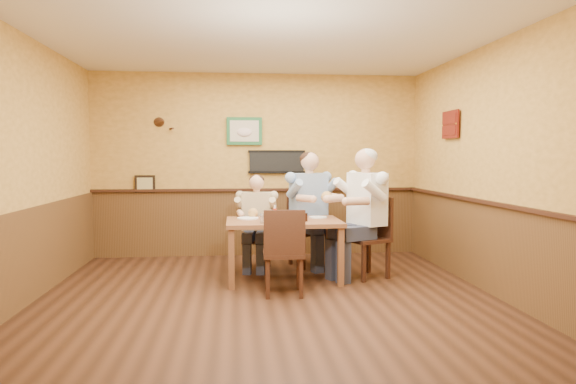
{
  "coord_description": "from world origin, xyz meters",
  "views": [
    {
      "loc": [
        -0.35,
        -5.44,
        1.54
      ],
      "look_at": [
        0.29,
        0.77,
        1.1
      ],
      "focal_mm": 32.0,
      "sensor_mm": 36.0,
      "label": 1
    }
  ],
  "objects_px": {
    "chair_near_side": "(284,251)",
    "diner_tan_shirt": "(257,227)",
    "chair_back_right": "(309,230)",
    "diner_white_elder": "(367,220)",
    "cola_tumbler": "(304,217)",
    "dining_table": "(284,227)",
    "chair_back_left": "(257,239)",
    "water_glass_mid": "(290,219)",
    "water_glass_left": "(263,218)",
    "salt_shaker": "(267,217)",
    "chair_right_end": "(366,237)",
    "pepper_shaker": "(280,217)",
    "diner_blue_polo": "(309,215)",
    "hot_sauce_bottle": "(275,214)"
  },
  "relations": [
    {
      "from": "dining_table",
      "to": "diner_white_elder",
      "type": "height_order",
      "value": "diner_white_elder"
    },
    {
      "from": "chair_back_left",
      "to": "salt_shaker",
      "type": "bearing_deg",
      "value": -72.04
    },
    {
      "from": "chair_near_side",
      "to": "cola_tumbler",
      "type": "bearing_deg",
      "value": -118.29
    },
    {
      "from": "chair_near_side",
      "to": "salt_shaker",
      "type": "xyz_separation_m",
      "value": [
        -0.14,
        0.68,
        0.31
      ]
    },
    {
      "from": "water_glass_mid",
      "to": "pepper_shaker",
      "type": "distance_m",
      "value": 0.27
    },
    {
      "from": "chair_right_end",
      "to": "diner_blue_polo",
      "type": "bearing_deg",
      "value": -164.26
    },
    {
      "from": "diner_tan_shirt",
      "to": "water_glass_left",
      "type": "xyz_separation_m",
      "value": [
        0.03,
        -0.93,
        0.23
      ]
    },
    {
      "from": "chair_back_left",
      "to": "water_glass_mid",
      "type": "xyz_separation_m",
      "value": [
        0.34,
        -0.99,
        0.4
      ]
    },
    {
      "from": "water_glass_left",
      "to": "hot_sauce_bottle",
      "type": "bearing_deg",
      "value": 49.36
    },
    {
      "from": "dining_table",
      "to": "chair_near_side",
      "type": "xyz_separation_m",
      "value": [
        -0.06,
        -0.66,
        -0.18
      ]
    },
    {
      "from": "chair_right_end",
      "to": "cola_tumbler",
      "type": "relative_size",
      "value": 10.07
    },
    {
      "from": "diner_white_elder",
      "to": "water_glass_left",
      "type": "height_order",
      "value": "diner_white_elder"
    },
    {
      "from": "chair_back_right",
      "to": "water_glass_mid",
      "type": "height_order",
      "value": "chair_back_right"
    },
    {
      "from": "water_glass_mid",
      "to": "chair_back_left",
      "type": "bearing_deg",
      "value": 109.04
    },
    {
      "from": "chair_back_right",
      "to": "chair_near_side",
      "type": "distance_m",
      "value": 1.54
    },
    {
      "from": "chair_near_side",
      "to": "diner_tan_shirt",
      "type": "height_order",
      "value": "diner_tan_shirt"
    },
    {
      "from": "diner_white_elder",
      "to": "water_glass_mid",
      "type": "bearing_deg",
      "value": -94.87
    },
    {
      "from": "chair_back_right",
      "to": "water_glass_left",
      "type": "relative_size",
      "value": 9.05
    },
    {
      "from": "diner_blue_polo",
      "to": "salt_shaker",
      "type": "bearing_deg",
      "value": -150.45
    },
    {
      "from": "chair_back_left",
      "to": "salt_shaker",
      "type": "height_order",
      "value": "salt_shaker"
    },
    {
      "from": "chair_back_left",
      "to": "diner_blue_polo",
      "type": "distance_m",
      "value": 0.8
    },
    {
      "from": "hot_sauce_bottle",
      "to": "dining_table",
      "type": "bearing_deg",
      "value": 33.27
    },
    {
      "from": "water_glass_left",
      "to": "water_glass_mid",
      "type": "height_order",
      "value": "same"
    },
    {
      "from": "diner_tan_shirt",
      "to": "cola_tumbler",
      "type": "relative_size",
      "value": 11.36
    },
    {
      "from": "chair_right_end",
      "to": "water_glass_left",
      "type": "bearing_deg",
      "value": -101.52
    },
    {
      "from": "chair_right_end",
      "to": "dining_table",
      "type": "bearing_deg",
      "value": -111.88
    },
    {
      "from": "chair_back_left",
      "to": "chair_right_end",
      "type": "xyz_separation_m",
      "value": [
        1.36,
        -0.64,
        0.11
      ]
    },
    {
      "from": "diner_tan_shirt",
      "to": "dining_table",
      "type": "bearing_deg",
      "value": -56.49
    },
    {
      "from": "chair_near_side",
      "to": "chair_back_left",
      "type": "bearing_deg",
      "value": -77.81
    },
    {
      "from": "chair_back_right",
      "to": "pepper_shaker",
      "type": "height_order",
      "value": "chair_back_right"
    },
    {
      "from": "diner_white_elder",
      "to": "chair_back_left",
      "type": "bearing_deg",
      "value": -139.05
    },
    {
      "from": "chair_near_side",
      "to": "diner_white_elder",
      "type": "bearing_deg",
      "value": -145.95
    },
    {
      "from": "pepper_shaker",
      "to": "diner_blue_polo",
      "type": "bearing_deg",
      "value": 60.76
    },
    {
      "from": "water_glass_left",
      "to": "cola_tumbler",
      "type": "bearing_deg",
      "value": 11.96
    },
    {
      "from": "chair_near_side",
      "to": "water_glass_left",
      "type": "distance_m",
      "value": 0.56
    },
    {
      "from": "chair_near_side",
      "to": "cola_tumbler",
      "type": "distance_m",
      "value": 0.68
    },
    {
      "from": "dining_table",
      "to": "chair_right_end",
      "type": "distance_m",
      "value": 1.07
    },
    {
      "from": "dining_table",
      "to": "water_glass_left",
      "type": "relative_size",
      "value": 12.64
    },
    {
      "from": "chair_back_left",
      "to": "chair_near_side",
      "type": "xyz_separation_m",
      "value": [
        0.24,
        -1.34,
        0.08
      ]
    },
    {
      "from": "chair_back_right",
      "to": "diner_white_elder",
      "type": "xyz_separation_m",
      "value": [
        0.63,
        -0.76,
        0.23
      ]
    },
    {
      "from": "dining_table",
      "to": "water_glass_mid",
      "type": "distance_m",
      "value": 0.35
    },
    {
      "from": "hot_sauce_bottle",
      "to": "chair_back_left",
      "type": "bearing_deg",
      "value": 103.89
    },
    {
      "from": "diner_tan_shirt",
      "to": "diner_white_elder",
      "type": "bearing_deg",
      "value": -15.67
    },
    {
      "from": "diner_tan_shirt",
      "to": "salt_shaker",
      "type": "height_order",
      "value": "diner_tan_shirt"
    },
    {
      "from": "dining_table",
      "to": "chair_back_left",
      "type": "distance_m",
      "value": 0.78
    },
    {
      "from": "chair_back_right",
      "to": "diner_white_elder",
      "type": "bearing_deg",
      "value": -71.91
    },
    {
      "from": "diner_white_elder",
      "to": "hot_sauce_bottle",
      "type": "xyz_separation_m",
      "value": [
        -1.17,
        -0.11,
        0.1
      ]
    },
    {
      "from": "chair_back_right",
      "to": "chair_right_end",
      "type": "distance_m",
      "value": 0.99
    },
    {
      "from": "water_glass_left",
      "to": "water_glass_mid",
      "type": "relative_size",
      "value": 0.99
    },
    {
      "from": "water_glass_left",
      "to": "chair_back_left",
      "type": "bearing_deg",
      "value": 92.04
    }
  ]
}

